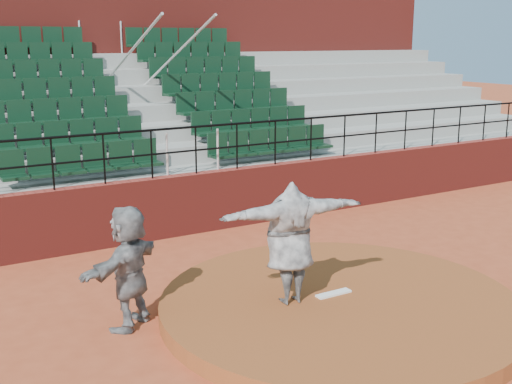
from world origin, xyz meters
TOP-DOWN VIEW (x-y plane):
  - ground at (0.00, 0.00)m, footprint 90.00×90.00m
  - pitchers_mound at (0.00, 0.00)m, footprint 5.50×5.50m
  - pitching_rubber at (0.00, 0.15)m, footprint 0.60×0.15m
  - boundary_wall at (0.00, 5.00)m, footprint 24.00×0.30m
  - wall_railing at (0.00, 5.00)m, footprint 24.04×0.05m
  - seating_deck at (0.00, 8.65)m, footprint 24.00×5.97m
  - press_box_facade at (0.00, 12.60)m, footprint 24.00×3.00m
  - pitcher at (-0.73, 0.29)m, footprint 2.34×0.89m
  - fielder at (-2.90, 1.21)m, footprint 1.69×1.43m

SIDE VIEW (x-z plane):
  - ground at x=0.00m, z-range 0.00..0.00m
  - pitchers_mound at x=0.00m, z-range 0.00..0.25m
  - pitching_rubber at x=0.00m, z-range 0.25..0.28m
  - boundary_wall at x=0.00m, z-range 0.00..1.30m
  - fielder at x=-2.90m, z-range 0.00..1.82m
  - pitcher at x=-0.73m, z-range 0.25..2.10m
  - seating_deck at x=0.00m, z-range -0.87..3.76m
  - wall_railing at x=0.00m, z-range 1.52..2.54m
  - press_box_facade at x=0.00m, z-range 0.00..7.10m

